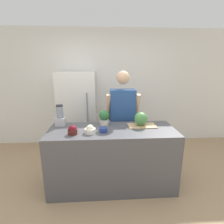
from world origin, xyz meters
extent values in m
plane|color=tan|center=(0.00, 0.00, 0.00)|extent=(14.00, 14.00, 0.00)
cube|color=white|center=(0.00, 2.04, 1.30)|extent=(8.00, 0.06, 2.60)
cube|color=#4C4C51|center=(0.00, 0.36, 0.46)|extent=(1.84, 0.71, 0.91)
cube|color=white|center=(-0.65, 1.65, 0.84)|extent=(0.76, 0.69, 1.68)
cylinder|color=gray|center=(-0.42, 1.29, 1.01)|extent=(0.02, 0.02, 0.59)
cube|color=#4C608C|center=(0.22, 0.91, 0.41)|extent=(0.32, 0.18, 0.83)
cube|color=#284C8C|center=(0.22, 0.91, 1.12)|extent=(0.43, 0.22, 0.59)
sphere|color=#DBAD89|center=(0.22, 0.91, 1.61)|extent=(0.22, 0.22, 0.22)
cylinder|color=#DBAD89|center=(-0.03, 0.87, 1.11)|extent=(0.07, 0.24, 0.49)
cylinder|color=#DBAD89|center=(0.47, 0.87, 1.11)|extent=(0.07, 0.24, 0.49)
cube|color=tan|center=(0.46, 0.47, 0.92)|extent=(0.42, 0.25, 0.01)
sphere|color=#4C8C47|center=(0.44, 0.48, 1.03)|extent=(0.20, 0.20, 0.20)
cylinder|color=#511E19|center=(-0.54, 0.20, 0.95)|extent=(0.13, 0.13, 0.07)
sphere|color=maroon|center=(-0.54, 0.20, 0.98)|extent=(0.10, 0.10, 0.10)
cylinder|color=white|center=(-0.31, 0.23, 0.94)|extent=(0.15, 0.15, 0.07)
sphere|color=white|center=(-0.31, 0.23, 0.98)|extent=(0.10, 0.10, 0.10)
cylinder|color=navy|center=(-0.13, 0.26, 0.94)|extent=(0.11, 0.11, 0.06)
cube|color=#B7B7BC|center=(-0.78, 0.59, 0.97)|extent=(0.15, 0.15, 0.12)
cylinder|color=gray|center=(-0.78, 0.59, 1.12)|extent=(0.11, 0.11, 0.18)
cylinder|color=black|center=(-0.78, 0.59, 1.22)|extent=(0.10, 0.10, 0.02)
cylinder|color=beige|center=(-0.11, 0.58, 0.95)|extent=(0.13, 0.13, 0.08)
sphere|color=#2D6B38|center=(-0.11, 0.58, 1.06)|extent=(0.16, 0.16, 0.16)
camera|label=1|loc=(-0.16, -2.01, 1.80)|focal=28.00mm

